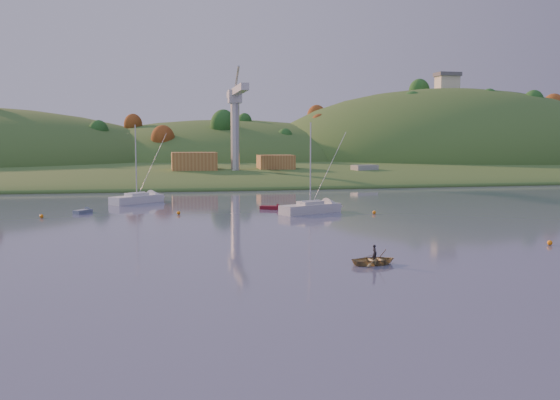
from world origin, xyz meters
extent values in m
plane|color=#3E4466|center=(0.00, 0.00, 0.00)|extent=(500.00, 500.00, 0.00)
cube|color=#295020|center=(0.00, 230.00, 0.00)|extent=(620.00, 220.00, 1.50)
ellipsoid|color=#295020|center=(0.00, 165.00, 0.00)|extent=(640.00, 150.00, 7.00)
ellipsoid|color=#295020|center=(10.00, 210.00, 0.00)|extent=(140.00, 120.00, 36.00)
ellipsoid|color=#295020|center=(95.00, 195.00, 0.00)|extent=(150.00, 130.00, 60.00)
cube|color=beige|center=(95.00, 195.00, 32.50)|extent=(8.00, 6.00, 5.00)
cube|color=#595960|center=(95.00, 195.00, 35.70)|extent=(9.00, 7.00, 1.50)
cube|color=slate|center=(5.00, 122.00, 1.20)|extent=(42.00, 16.00, 2.40)
cube|color=#9D6434|center=(-8.00, 123.00, 4.80)|extent=(11.00, 8.00, 4.80)
cube|color=#9D6434|center=(13.00, 124.00, 4.40)|extent=(9.00, 7.00, 4.00)
cylinder|color=#B7B7BC|center=(2.00, 120.00, 11.40)|extent=(2.20, 2.20, 18.00)
cube|color=#B7B7BC|center=(2.00, 120.00, 20.90)|extent=(3.20, 3.20, 3.20)
cube|color=#B7B7BC|center=(2.00, 111.00, 21.90)|extent=(1.80, 18.00, 1.60)
cube|color=#B7B7BC|center=(2.00, 125.00, 21.90)|extent=(1.80, 10.00, 1.60)
cube|color=white|center=(-20.55, 69.68, 0.63)|extent=(8.74, 8.10, 1.26)
cube|color=white|center=(-20.55, 69.68, 1.31)|extent=(3.95, 3.82, 0.80)
cylinder|color=silver|center=(-20.55, 69.68, 7.00)|extent=(0.18, 0.18, 11.47)
cylinder|color=silver|center=(-20.55, 69.68, 1.56)|extent=(2.85, 2.50, 0.12)
cylinder|color=white|center=(-20.55, 69.68, 1.66)|extent=(2.66, 2.38, 0.36)
cube|color=silver|center=(3.81, 50.69, 0.63)|extent=(9.48, 6.39, 1.26)
cube|color=silver|center=(3.81, 50.69, 1.31)|extent=(3.99, 3.33, 0.80)
cylinder|color=silver|center=(3.81, 50.69, 7.00)|extent=(0.18, 0.18, 11.48)
cylinder|color=silver|center=(3.81, 50.69, 1.56)|extent=(3.38, 1.67, 0.12)
cylinder|color=silver|center=(3.81, 50.69, 1.66)|extent=(3.06, 1.69, 0.36)
imported|color=#9C8A56|center=(0.18, 14.35, 0.38)|extent=(3.98, 3.06, 0.76)
imported|color=black|center=(0.18, 14.35, 0.71)|extent=(0.40, 0.55, 1.42)
cube|color=#5D0D18|center=(-0.74, 56.68, 0.26)|extent=(3.35, 2.41, 0.52)
cone|color=#5D0D18|center=(0.68, 56.05, 0.26)|extent=(1.50, 1.58, 1.25)
cube|color=slate|center=(-27.65, 57.04, 0.24)|extent=(2.58, 2.89, 0.49)
cone|color=slate|center=(-26.85, 58.14, 0.24)|extent=(1.53, 1.48, 1.20)
cube|color=#525A6C|center=(35.00, 118.00, 0.98)|extent=(16.15, 9.90, 1.96)
cube|color=#B7B7BC|center=(35.00, 118.00, 2.61)|extent=(7.21, 5.13, 2.61)
sphere|color=orange|center=(20.32, 20.02, 0.25)|extent=(0.50, 0.50, 0.50)
sphere|color=orange|center=(12.28, 47.86, 0.25)|extent=(0.50, 0.50, 0.50)
sphere|color=orange|center=(-32.35, 52.29, 0.25)|extent=(0.50, 0.50, 0.50)
sphere|color=orange|center=(-14.45, 52.65, 0.25)|extent=(0.50, 0.50, 0.50)
camera|label=1|loc=(-17.47, -33.96, 10.31)|focal=40.00mm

